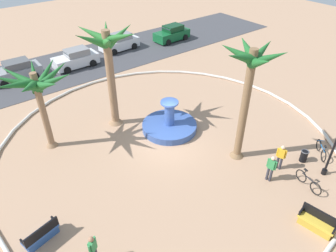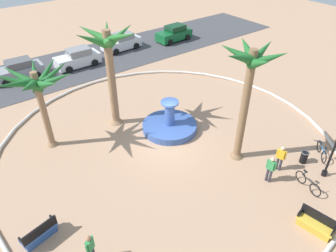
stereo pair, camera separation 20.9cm
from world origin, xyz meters
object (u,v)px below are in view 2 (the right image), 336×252
Objects in this scene: bicycle_by_lamppost at (322,151)px; bench_east at (315,225)px; palm_tree_mid_plaza at (249,78)px; palm_tree_near_fountain at (109,57)px; bench_west at (40,234)px; person_cyclist_photo at (271,168)px; trash_bin at (304,157)px; parked_car_third at (122,42)px; parked_car_rightmost at (174,34)px; fountain at (170,125)px; person_pedestrian_stroll at (91,248)px; person_cyclist_helmet at (281,157)px; parked_car_leftmost at (18,70)px; palm_tree_by_curb at (36,85)px; bicycle_red_frame at (308,183)px; parked_car_second at (78,58)px.

bench_east is at bearing -152.04° from bicycle_by_lamppost.
palm_tree_mid_plaza reaches higher than bicycle_by_lamppost.
palm_tree_near_fountain reaches higher than bench_west.
bicycle_by_lamppost is at bearing -8.28° from person_cyclist_photo.
palm_tree_mid_plaza reaches higher than trash_bin.
parked_car_third and parked_car_rightmost have the same top height.
fountain is at bearing -50.31° from palm_tree_near_fountain.
fountain reaches higher than bench_west.
trash_bin is (13.74, -4.05, 0.04)m from bench_west.
person_pedestrian_stroll is 26.50m from parked_car_rightmost.
fountain is 9.94m from person_pedestrian_stroll.
palm_tree_near_fountain reaches higher than person_pedestrian_stroll.
bench_east is 4.07m from person_cyclist_helmet.
fountain reaches higher than parked_car_leftmost.
fountain is 5.80m from palm_tree_near_fountain.
palm_tree_near_fountain reaches higher than parked_car_leftmost.
palm_tree_by_curb is 1.27× the size of parked_car_rightmost.
bicycle_by_lamppost is 0.31× the size of parked_car_rightmost.
palm_tree_near_fountain is 1.28× the size of palm_tree_by_curb.
bicycle_by_lamppost is 23.92m from parked_car_leftmost.
parked_car_leftmost is at bearing 104.29° from bench_east.
bicycle_red_frame is (2.04, 1.67, 0.04)m from bench_east.
parked_car_third is at bearing 91.75° from bicycle_by_lamppost.
parked_car_second is at bearing 95.30° from person_cyclist_photo.
trash_bin is 20.82m from parked_car_second.
fountain is 16.86m from parked_car_rightmost.
person_cyclist_photo is at bearing -79.48° from fountain.
bench_west is 18.57m from parked_car_second.
palm_tree_mid_plaza reaches higher than person_cyclist_photo.
palm_tree_by_curb reaches higher than bicycle_by_lamppost.
palm_tree_near_fountain is 10.39m from bench_west.
person_pedestrian_stroll reaches higher than person_cyclist_photo.
parked_car_leftmost is at bearing 108.61° from person_cyclist_photo.
person_pedestrian_stroll is at bearing 164.38° from bicycle_red_frame.
parked_car_third is at bearing 80.00° from bench_east.
person_cyclist_photo is (8.06, -10.08, -3.21)m from palm_tree_by_curb.
bicycle_red_frame is 0.41× the size of parked_car_third.
person_pedestrian_stroll is at bearing -135.43° from parked_car_rightmost.
palm_tree_mid_plaza is at bearing 134.47° from trash_bin.
parked_car_leftmost is at bearing 82.35° from person_pedestrian_stroll.
bicycle_red_frame reaches higher than trash_bin.
person_cyclist_photo is 20.10m from parked_car_second.
person_cyclist_photo is (-0.20, -2.43, -4.16)m from palm_tree_mid_plaza.
parked_car_second reaches higher than person_pedestrian_stroll.
bench_west is at bearing 173.04° from palm_tree_mid_plaza.
palm_tree_by_curb is 15.49m from trash_bin.
person_cyclist_helmet is at bearing 59.51° from bench_east.
palm_tree_by_curb is at bearing 136.52° from trash_bin.
parked_car_leftmost is at bearing 173.25° from parked_car_second.
palm_tree_by_curb is 12.18m from parked_car_second.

